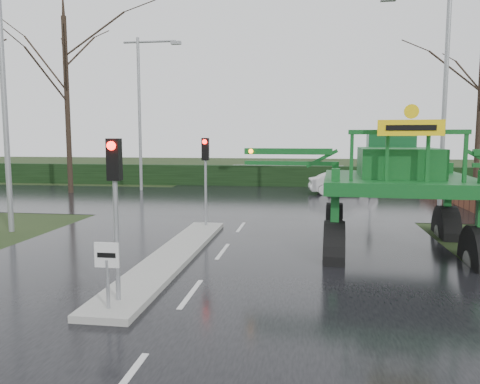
# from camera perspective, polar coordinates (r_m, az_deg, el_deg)

# --- Properties ---
(ground) EXTENTS (140.00, 140.00, 0.00)m
(ground) POSITION_cam_1_polar(r_m,az_deg,el_deg) (10.91, -6.00, -12.33)
(ground) COLOR black
(ground) RESTS_ON ground
(road_main) EXTENTS (14.00, 80.00, 0.02)m
(road_main) POSITION_cam_1_polar(r_m,az_deg,el_deg) (20.46, 0.91, -3.29)
(road_main) COLOR black
(road_main) RESTS_ON ground
(road_cross) EXTENTS (80.00, 12.00, 0.02)m
(road_cross) POSITION_cam_1_polar(r_m,az_deg,el_deg) (26.35, 2.59, -1.05)
(road_cross) COLOR black
(road_cross) RESTS_ON ground
(median_island) EXTENTS (1.20, 10.00, 0.16)m
(median_island) POSITION_cam_1_polar(r_m,az_deg,el_deg) (13.99, -8.16, -7.71)
(median_island) COLOR gray
(median_island) RESTS_ON ground
(hedge_row) EXTENTS (44.00, 0.90, 1.50)m
(hedge_row) POSITION_cam_1_polar(r_m,az_deg,el_deg) (34.20, 3.93, 1.97)
(hedge_row) COLOR black
(hedge_row) RESTS_ON ground
(brick_wall) EXTENTS (0.40, 20.00, 1.20)m
(brick_wall) POSITION_cam_1_polar(r_m,az_deg,el_deg) (27.33, 25.07, -0.15)
(brick_wall) COLOR #592D1E
(brick_wall) RESTS_ON ground
(keep_left_sign) EXTENTS (0.50, 0.07, 1.35)m
(keep_left_sign) POSITION_cam_1_polar(r_m,az_deg,el_deg) (9.66, -15.89, -8.51)
(keep_left_sign) COLOR gray
(keep_left_sign) RESTS_ON ground
(traffic_signal_near) EXTENTS (0.26, 0.33, 3.52)m
(traffic_signal_near) POSITION_cam_1_polar(r_m,az_deg,el_deg) (9.83, -15.01, 0.87)
(traffic_signal_near) COLOR gray
(traffic_signal_near) RESTS_ON ground
(traffic_signal_mid) EXTENTS (0.26, 0.33, 3.52)m
(traffic_signal_mid) POSITION_cam_1_polar(r_m,az_deg,el_deg) (17.93, -4.24, 3.60)
(traffic_signal_mid) COLOR gray
(traffic_signal_mid) RESTS_ON ground
(traffic_signal_far) EXTENTS (0.26, 0.33, 3.52)m
(traffic_signal_far) POSITION_cam_1_polar(r_m,az_deg,el_deg) (30.27, 15.77, 4.61)
(traffic_signal_far) COLOR gray
(traffic_signal_far) RESTS_ON ground
(street_light_left_near) EXTENTS (3.85, 0.30, 10.00)m
(street_light_left_near) POSITION_cam_1_polar(r_m,az_deg,el_deg) (19.43, -26.22, 13.23)
(street_light_left_near) COLOR gray
(street_light_left_near) RESTS_ON ground
(street_light_right) EXTENTS (3.85, 0.30, 10.00)m
(street_light_right) POSITION_cam_1_polar(r_m,az_deg,el_deg) (22.83, 23.02, 12.30)
(street_light_right) COLOR gray
(street_light_right) RESTS_ON ground
(street_light_left_far) EXTENTS (3.85, 0.30, 10.00)m
(street_light_left_far) POSITION_cam_1_polar(r_m,az_deg,el_deg) (31.96, -11.67, 10.92)
(street_light_left_far) COLOR gray
(street_light_left_far) RESTS_ON ground
(tree_left_far) EXTENTS (7.70, 7.70, 13.26)m
(tree_left_far) POSITION_cam_1_polar(r_m,az_deg,el_deg) (31.99, -20.43, 12.73)
(tree_left_far) COLOR black
(tree_left_far) RESTS_ON ground
(crop_sprayer) EXTENTS (9.93, 6.42, 5.55)m
(crop_sprayer) POSITION_cam_1_polar(r_m,az_deg,el_deg) (14.09, 11.60, 2.80)
(crop_sprayer) COLOR black
(crop_sprayer) RESTS_ON ground
(white_sedan) EXTENTS (4.26, 1.83, 1.36)m
(white_sedan) POSITION_cam_1_polar(r_m,az_deg,el_deg) (29.94, 12.34, -0.28)
(white_sedan) COLOR silver
(white_sedan) RESTS_ON ground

